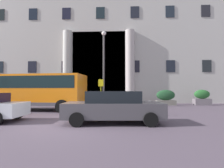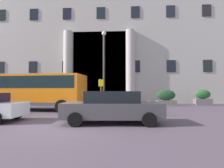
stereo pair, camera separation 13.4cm
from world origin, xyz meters
The scene contains 11 objects.
ground_plane centered at (0.00, 0.00, -0.06)m, with size 80.00×64.00×0.12m, color #524552.
office_building_facade centered at (0.00, 17.48, 9.91)m, with size 41.70×9.79×19.85m.
orange_minibus centered at (-3.97, 5.50, 1.63)m, with size 7.25×3.18×2.72m.
bus_stop_sign centered at (0.71, 7.20, 1.53)m, with size 0.44×0.08×2.47m.
hedge_planter_entrance_right centered at (10.87, 10.78, 0.77)m, with size 1.66×0.77×1.59m.
hedge_planter_east centered at (-4.09, 10.55, 0.64)m, with size 1.80×0.88×1.32m.
hedge_planter_far_west centered at (7.05, 10.45, 0.76)m, with size 1.97×0.75×1.58m.
white_taxi_kerbside centered at (2.00, 0.69, 0.77)m, with size 4.65×2.16×1.50m.
motorcycle_far_end centered at (0.79, 3.34, 0.46)m, with size 2.04×0.65×0.89m.
scooter_by_planter centered at (3.55, 3.10, 0.46)m, with size 1.95×0.55×0.89m.
lamppost_plaza_centre centered at (0.86, 8.16, 4.11)m, with size 0.40×0.40×6.99m.
Camera 2 is at (2.42, -7.48, 1.56)m, focal length 27.59 mm.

